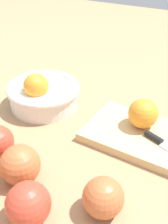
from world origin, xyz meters
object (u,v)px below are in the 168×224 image
Objects in this scene: apple_front_center at (28,204)px; apple_front_left_3 at (20,165)px; bowl at (43,93)px; cutting_board at (139,135)px; knife at (166,145)px; apple_front_right at (103,198)px; orange_on_board at (143,114)px.

apple_front_left_3 reaches higher than apple_front_center.
bowl reaches higher than apple_front_left_3.
cutting_board is 1.63× the size of knife.
apple_front_right is (0.11, 0.07, -0.00)m from apple_front_center.
apple_front_center is at bearing -147.01° from apple_front_right.
orange_on_board is at bearing 56.04° from apple_front_left_3.
bowl reaches higher than cutting_board.
cutting_board is 3.30× the size of apple_front_right.
apple_front_center is at bearing -107.62° from orange_on_board.
bowl reaches higher than apple_front_center.
apple_front_center is (-0.10, -0.30, 0.03)m from cutting_board.
apple_front_center reaches higher than apple_front_right.
apple_front_left_3 is at bearing -66.75° from bowl.
orange_on_board is 0.90× the size of apple_front_center.
bowl is 2.44× the size of apple_front_left_3.
knife is 0.21m from apple_front_right.
orange_on_board is at bearing 91.31° from apple_front_right.
cutting_board is 0.23m from apple_front_right.
apple_front_center is (-0.10, -0.32, -0.02)m from orange_on_board.
apple_front_left_3 reaches higher than apple_front_right.
orange_on_board is at bearing 72.38° from apple_front_center.
bowl is 1.31× the size of knife.
apple_front_left_3 is at bearing -123.96° from orange_on_board.
apple_front_right is at bearing -88.69° from orange_on_board.
bowl is 0.35m from knife.
apple_front_center is at bearing -61.33° from bowl.
apple_front_left_3 reaches higher than knife.
knife is at bearing -8.38° from bowl.
orange_on_board is 0.47× the size of knife.
apple_front_center is 0.13m from apple_front_right.
apple_front_right is (0.28, -0.25, -0.00)m from bowl.
apple_front_left_3 is (-0.17, -0.23, 0.03)m from cutting_board.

